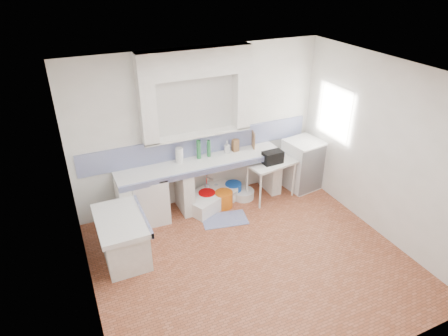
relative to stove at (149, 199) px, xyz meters
name	(u,v)px	position (x,y,z in m)	size (l,w,h in m)	color
floor	(251,261)	(1.09, -1.68, -0.41)	(4.50, 4.50, 0.00)	#A1573B
ceiling	(259,77)	(1.09, -1.68, 2.39)	(4.50, 4.50, 0.00)	white
wall_back	(200,128)	(1.09, 0.32, 0.99)	(4.50, 4.50, 0.00)	white
wall_front	(357,279)	(1.09, -3.68, 0.99)	(4.50, 4.50, 0.00)	white
wall_left	(79,222)	(-1.16, -1.68, 0.99)	(4.50, 4.50, 0.00)	white
wall_right	(383,150)	(3.34, -1.68, 0.99)	(4.50, 4.50, 0.00)	white
alcove_mass	(195,63)	(0.99, 0.19, 2.16)	(1.90, 0.25, 0.45)	white
window_frame	(343,112)	(3.51, -0.48, 1.19)	(0.35, 0.86, 1.06)	#3C2613
lace_valance	(339,92)	(3.37, -0.48, 1.57)	(0.01, 0.84, 0.24)	white
counter_slab	(202,164)	(0.99, 0.02, 0.45)	(3.00, 0.60, 0.08)	white
counter_lip	(208,171)	(0.99, -0.26, 0.45)	(3.00, 0.04, 0.10)	navy
counter_pier_left	(125,204)	(-0.41, 0.02, 0.00)	(0.20, 0.55, 0.82)	white
counter_pier_mid	(184,190)	(0.64, 0.02, 0.00)	(0.20, 0.55, 0.82)	white
counter_pier_right	(270,170)	(2.39, 0.02, 0.00)	(0.20, 0.55, 0.82)	white
peninsula_top	(121,221)	(-0.61, -0.78, 0.25)	(0.70, 1.10, 0.08)	white
peninsula_base	(123,240)	(-0.61, -0.78, -0.10)	(0.60, 1.00, 0.62)	white
peninsula_lip	(143,215)	(-0.28, -0.78, 0.25)	(0.04, 1.10, 0.10)	navy
backsplash	(201,144)	(1.09, 0.30, 0.69)	(4.27, 0.03, 0.40)	navy
stove	(149,199)	(0.00, 0.00, 0.00)	(0.59, 0.57, 0.83)	white
sink	(211,199)	(1.13, -0.03, -0.29)	(1.02, 0.55, 0.24)	white
side_table	(271,180)	(2.25, -0.24, -0.04)	(0.89, 0.49, 0.04)	white
fridge	(303,164)	(3.02, -0.14, 0.07)	(0.63, 0.63, 0.97)	white
bucket_red	(207,199)	(1.04, -0.03, -0.27)	(0.31, 0.31, 0.29)	#C90104
bucket_orange	(224,199)	(1.32, -0.17, -0.27)	(0.32, 0.32, 0.30)	orange
bucket_blue	(233,190)	(1.61, 0.05, -0.27)	(0.31, 0.31, 0.29)	#114AB4
basin_white	(243,194)	(1.77, -0.06, -0.34)	(0.40, 0.40, 0.16)	white
water_bottle_a	(207,192)	(1.13, 0.17, -0.25)	(0.09, 0.09, 0.32)	silver
water_bottle_b	(216,191)	(1.31, 0.17, -0.28)	(0.07, 0.07, 0.27)	silver
black_bag	(273,157)	(2.24, -0.26, 0.44)	(0.36, 0.21, 0.23)	black
green_bottle_a	(199,149)	(0.99, 0.17, 0.66)	(0.07, 0.07, 0.34)	#267138
green_bottle_b	(209,149)	(1.18, 0.17, 0.64)	(0.07, 0.07, 0.30)	#267138
knife_block	(235,145)	(1.70, 0.17, 0.60)	(0.11, 0.09, 0.23)	olive
cutting_board	(253,140)	(2.07, 0.17, 0.64)	(0.02, 0.22, 0.30)	olive
paper_towel	(179,155)	(0.63, 0.17, 0.62)	(0.13, 0.13, 0.27)	white
soap_bottle	(227,147)	(1.54, 0.17, 0.59)	(0.10, 0.10, 0.21)	white
rug	(225,219)	(1.15, -0.56, -0.41)	(0.77, 0.44, 0.01)	#373B92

